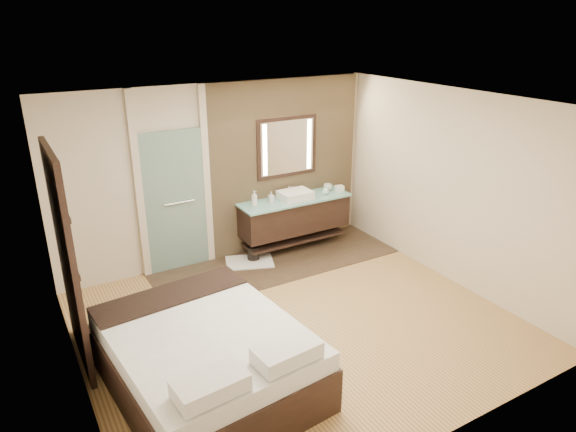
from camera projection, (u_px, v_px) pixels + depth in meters
floor at (297, 323)px, 6.39m from camera, size 5.00×5.00×0.00m
tile_strip at (277, 262)px, 7.96m from camera, size 3.80×1.30×0.01m
stone_wall at (285, 165)px, 8.20m from camera, size 2.60×0.08×2.70m
vanity at (294, 215)px, 8.24m from camera, size 1.85×0.55×0.88m
mirror_unit at (287, 147)px, 8.04m from camera, size 1.06×0.04×0.96m
frosted_door at (175, 196)px, 7.40m from camera, size 1.10×0.12×2.70m
shoji_partition at (68, 261)px, 5.30m from camera, size 0.06×1.20×2.40m
bed at (207, 358)px, 5.18m from camera, size 1.94×2.33×0.84m
bath_mat at (249, 262)px, 7.94m from camera, size 0.85×0.72×0.02m
waste_bin at (253, 253)px, 7.99m from camera, size 0.23×0.23×0.23m
tissue_box at (340, 189)px, 8.44m from camera, size 0.14×0.14×0.10m
soap_bottle_a at (254, 199)px, 7.77m from camera, size 0.12×0.12×0.25m
soap_bottle_b at (271, 197)px, 7.94m from camera, size 0.09×0.09×0.17m
soap_bottle_c at (326, 190)px, 8.30m from camera, size 0.13×0.13×0.14m
cup at (328, 187)px, 8.51m from camera, size 0.15×0.15×0.11m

